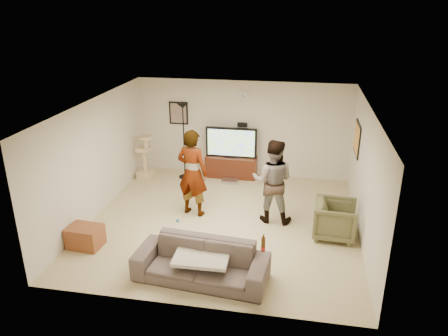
% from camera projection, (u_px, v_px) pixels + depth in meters
% --- Properties ---
extents(floor, '(5.50, 5.50, 0.02)m').
position_uv_depth(floor, '(223.00, 222.00, 9.18)').
color(floor, tan).
rests_on(floor, ground).
extents(ceiling, '(5.50, 5.50, 0.02)m').
position_uv_depth(ceiling, '(223.00, 105.00, 8.26)').
color(ceiling, silver).
rests_on(ceiling, wall_back).
extents(wall_back, '(5.50, 0.04, 2.50)m').
position_uv_depth(wall_back, '(243.00, 129.00, 11.24)').
color(wall_back, beige).
rests_on(wall_back, floor).
extents(wall_front, '(5.50, 0.04, 2.50)m').
position_uv_depth(wall_front, '(189.00, 235.00, 6.20)').
color(wall_front, beige).
rests_on(wall_front, floor).
extents(wall_left, '(0.04, 5.50, 2.50)m').
position_uv_depth(wall_left, '(96.00, 158.00, 9.18)').
color(wall_left, beige).
rests_on(wall_left, floor).
extents(wall_right, '(0.04, 5.50, 2.50)m').
position_uv_depth(wall_right, '(365.00, 176.00, 8.26)').
color(wall_right, beige).
rests_on(wall_right, floor).
extents(wall_clock, '(0.26, 0.04, 0.26)m').
position_uv_depth(wall_clock, '(243.00, 97.00, 10.90)').
color(wall_clock, white).
rests_on(wall_clock, wall_back).
extents(wall_speaker, '(0.25, 0.10, 0.10)m').
position_uv_depth(wall_speaker, '(242.00, 125.00, 11.13)').
color(wall_speaker, black).
rests_on(wall_speaker, wall_back).
extents(picture_back, '(0.42, 0.03, 0.52)m').
position_uv_depth(picture_back, '(179.00, 113.00, 11.38)').
color(picture_back, slate).
rests_on(picture_back, wall_back).
extents(picture_right, '(0.03, 0.78, 0.62)m').
position_uv_depth(picture_right, '(357.00, 139.00, 9.64)').
color(picture_right, '#F09D40').
rests_on(picture_right, wall_right).
extents(tv_stand, '(1.33, 0.45, 0.56)m').
position_uv_depth(tv_stand, '(231.00, 167.00, 11.41)').
color(tv_stand, '#40190D').
rests_on(tv_stand, floor).
extents(console_box, '(0.40, 0.30, 0.07)m').
position_uv_depth(console_box, '(230.00, 181.00, 11.13)').
color(console_box, '#B5B5B9').
rests_on(console_box, floor).
extents(tv, '(1.32, 0.08, 0.78)m').
position_uv_depth(tv, '(231.00, 142.00, 11.17)').
color(tv, black).
rests_on(tv, tv_stand).
extents(tv_screen, '(1.21, 0.01, 0.69)m').
position_uv_depth(tv_screen, '(231.00, 143.00, 11.12)').
color(tv_screen, '#8DE31D').
rests_on(tv_screen, tv).
extents(floor_lamp, '(0.32, 0.32, 1.98)m').
position_uv_depth(floor_lamp, '(184.00, 142.00, 11.10)').
color(floor_lamp, black).
rests_on(floor_lamp, floor).
extents(cat_tree, '(0.38, 0.38, 1.18)m').
position_uv_depth(cat_tree, '(144.00, 157.00, 11.20)').
color(cat_tree, '#CCB085').
rests_on(cat_tree, floor).
extents(person_left, '(0.79, 0.62, 1.91)m').
position_uv_depth(person_left, '(193.00, 173.00, 9.19)').
color(person_left, '#A0A0A5').
rests_on(person_left, floor).
extents(person_right, '(0.91, 0.73, 1.79)m').
position_uv_depth(person_right, '(273.00, 181.00, 8.93)').
color(person_right, navy).
rests_on(person_right, floor).
extents(sofa, '(2.28, 1.07, 0.65)m').
position_uv_depth(sofa, '(201.00, 262.00, 7.20)').
color(sofa, '#524541').
rests_on(sofa, floor).
extents(throw_blanket, '(0.91, 0.72, 0.06)m').
position_uv_depth(throw_blanket, '(202.00, 256.00, 7.15)').
color(throw_blanket, beige).
rests_on(throw_blanket, sofa).
extents(beer_bottle, '(0.06, 0.06, 0.25)m').
position_uv_depth(beer_bottle, '(263.00, 244.00, 6.86)').
color(beer_bottle, '#41270A').
rests_on(beer_bottle, sofa).
extents(armchair, '(0.87, 0.84, 0.74)m').
position_uv_depth(armchair, '(335.00, 220.00, 8.48)').
color(armchair, brown).
rests_on(armchair, floor).
extents(side_table, '(0.65, 0.51, 0.41)m').
position_uv_depth(side_table, '(85.00, 237.00, 8.20)').
color(side_table, brown).
rests_on(side_table, floor).
extents(toy_ball, '(0.06, 0.06, 0.06)m').
position_uv_depth(toy_ball, '(178.00, 220.00, 9.16)').
color(toy_ball, '#0C82A9').
rests_on(toy_ball, floor).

